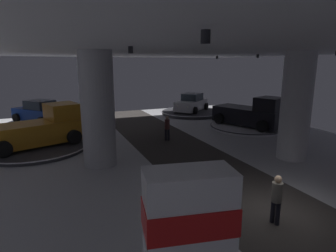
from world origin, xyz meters
TOP-DOWN VIEW (x-y plane):
  - ground at (0.00, 0.00)m, footprint 24.00×44.00m
  - ceiling_with_spotlights at (0.00, 0.00)m, footprint 24.00×44.00m
  - column_left at (-4.54, 6.88)m, footprint 1.58×1.58m
  - column_right at (4.92, 3.96)m, footprint 1.49×1.49m
  - display_platform_deep_right at (6.01, 17.62)m, footprint 5.86×5.86m
  - display_car_deep_right at (6.03, 17.64)m, footprint 4.38×4.07m
  - display_platform_far_left at (-7.60, 10.82)m, footprint 5.97×5.97m
  - pickup_truck_far_left at (-7.30, 10.92)m, footprint 5.69×3.94m
  - display_platform_deep_left at (-7.52, 17.39)m, footprint 4.89×4.89m
  - display_car_deep_left at (-7.50, 17.37)m, footprint 4.09×4.37m
  - display_platform_far_right at (7.24, 10.55)m, footprint 5.68×5.68m
  - pickup_truck_far_right at (7.35, 10.24)m, footprint 4.04×5.70m
  - visitor_walking_near at (-0.41, -0.59)m, footprint 0.32×0.32m
  - visitor_walking_far at (0.20, 9.71)m, footprint 0.32×0.32m
  - stanchion_a at (-3.10, 3.03)m, footprint 0.28×0.28m

SIDE VIEW (x-z plane):
  - ground at x=0.00m, z-range -0.05..0.00m
  - display_platform_far_right at x=7.24m, z-range 0.02..0.24m
  - display_platform_far_left at x=-7.60m, z-range 0.02..0.24m
  - display_platform_deep_right at x=6.01m, z-range 0.02..0.34m
  - display_platform_deep_left at x=-7.52m, z-range 0.02..0.39m
  - stanchion_a at x=-3.10m, z-range -0.13..0.88m
  - visitor_walking_near at x=-0.41m, z-range 0.11..1.70m
  - visitor_walking_far at x=0.20m, z-range 0.11..1.70m
  - display_car_deep_right at x=6.03m, z-range 0.23..1.94m
  - display_car_deep_left at x=-7.50m, z-range 0.28..1.99m
  - pickup_truck_far_right at x=7.35m, z-range 0.01..2.31m
  - pickup_truck_far_left at x=-7.30m, z-range 0.01..2.31m
  - column_left at x=-4.54m, z-range 0.00..5.50m
  - column_right at x=4.92m, z-range 0.00..5.50m
  - ceiling_with_spotlights at x=0.00m, z-range 5.35..5.74m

